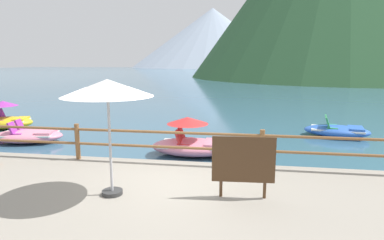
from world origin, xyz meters
name	(u,v)px	position (x,y,z in m)	size (l,w,h in m)	color
ground_plane	(230,82)	(0.00, 40.00, 0.00)	(200.00, 200.00, 0.00)	#38607A
dock_railing	(165,141)	(0.00, 1.55, 0.98)	(23.92, 0.12, 0.95)	brown
sign_board	(243,161)	(1.94, -0.26, 1.13)	(1.18, 0.12, 1.19)	beige
beach_umbrella	(108,90)	(-0.57, -0.52, 2.45)	(1.70, 1.70, 2.24)	#B2B2B7
pedal_boat_0	(337,131)	(5.63, 7.14, 0.24)	(2.67, 1.79, 0.81)	blue
pedal_boat_1	(28,136)	(-5.92, 4.40, 0.25)	(2.77, 1.83, 0.82)	pink
pedal_boat_2	(7,119)	(-8.39, 6.48, 0.42)	(2.38, 1.78, 1.24)	yellow
pedal_boat_3	(191,143)	(0.32, 3.71, 0.41)	(2.58, 1.41, 1.23)	pink
distant_peak	(212,38)	(-12.79, 147.36, 13.33)	(74.23, 74.23, 26.67)	#93A3B7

